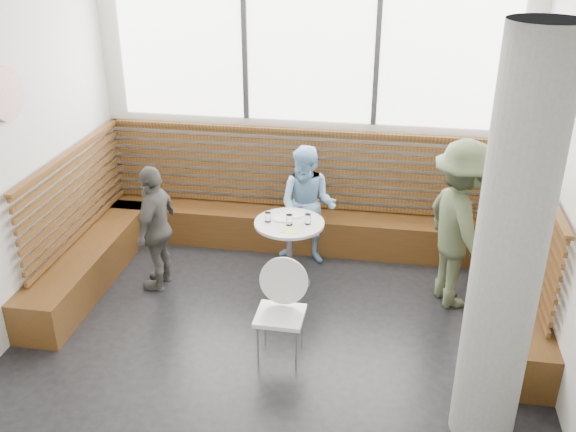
% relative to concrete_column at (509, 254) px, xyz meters
% --- Properties ---
extents(room, '(5.00, 5.00, 3.20)m').
position_rel_concrete_column_xyz_m(room, '(-1.85, 0.60, 0.00)').
color(room, silver).
rests_on(room, ground).
extents(booth, '(5.00, 2.50, 1.44)m').
position_rel_concrete_column_xyz_m(booth, '(-1.85, 2.37, -1.19)').
color(booth, '#492C12').
rests_on(booth, ground).
extents(concrete_column, '(0.50, 0.50, 3.20)m').
position_rel_concrete_column_xyz_m(concrete_column, '(0.00, 0.00, 0.00)').
color(concrete_column, gray).
rests_on(concrete_column, ground).
extents(wall_art, '(0.03, 0.50, 0.50)m').
position_rel_concrete_column_xyz_m(wall_art, '(-4.31, 1.00, 0.70)').
color(wall_art, white).
rests_on(wall_art, room).
extents(cafe_table, '(0.75, 0.75, 0.77)m').
position_rel_concrete_column_xyz_m(cafe_table, '(-1.89, 1.92, -1.05)').
color(cafe_table, silver).
rests_on(cafe_table, ground).
extents(cafe_chair, '(0.45, 0.44, 0.95)m').
position_rel_concrete_column_xyz_m(cafe_chair, '(-1.76, 0.70, -1.04)').
color(cafe_chair, white).
rests_on(cafe_chair, ground).
extents(adult_man, '(1.05, 1.32, 1.80)m').
position_rel_concrete_column_xyz_m(adult_man, '(-0.12, 1.89, -0.70)').
color(adult_man, '#4B5639').
rests_on(adult_man, ground).
extents(child_back, '(0.76, 0.63, 1.42)m').
position_rel_concrete_column_xyz_m(child_back, '(-1.77, 2.50, -0.89)').
color(child_back, '#86BBE9').
rests_on(child_back, ground).
extents(child_left, '(0.39, 0.85, 1.41)m').
position_rel_concrete_column_xyz_m(child_left, '(-3.30, 1.68, -0.89)').
color(child_left, '#54524C').
rests_on(child_left, ground).
extents(plate_near, '(0.21, 0.21, 0.01)m').
position_rel_concrete_column_xyz_m(plate_near, '(-1.97, 1.98, -0.82)').
color(plate_near, white).
rests_on(plate_near, cafe_table).
extents(plate_far, '(0.21, 0.21, 0.01)m').
position_rel_concrete_column_xyz_m(plate_far, '(-1.86, 2.11, -0.82)').
color(plate_far, white).
rests_on(plate_far, cafe_table).
extents(glass_left, '(0.07, 0.07, 0.11)m').
position_rel_concrete_column_xyz_m(glass_left, '(-2.12, 1.89, -0.77)').
color(glass_left, white).
rests_on(glass_left, cafe_table).
extents(glass_mid, '(0.07, 0.07, 0.11)m').
position_rel_concrete_column_xyz_m(glass_mid, '(-1.88, 1.86, -0.77)').
color(glass_mid, white).
rests_on(glass_mid, cafe_table).
extents(glass_right, '(0.07, 0.07, 0.11)m').
position_rel_concrete_column_xyz_m(glass_right, '(-1.69, 1.91, -0.77)').
color(glass_right, white).
rests_on(glass_right, cafe_table).
extents(menu_card, '(0.20, 0.15, 0.00)m').
position_rel_concrete_column_xyz_m(menu_card, '(-1.85, 1.73, -0.82)').
color(menu_card, '#A5C64C').
rests_on(menu_card, cafe_table).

